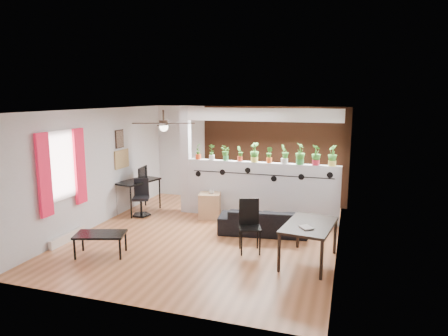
% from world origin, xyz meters
% --- Properties ---
extents(room_shell, '(6.30, 7.10, 2.90)m').
position_xyz_m(room_shell, '(0.00, 0.00, 1.30)').
color(room_shell, '#995932').
rests_on(room_shell, ground).
extents(partition_wall, '(3.60, 0.18, 1.35)m').
position_xyz_m(partition_wall, '(0.80, 1.50, 0.68)').
color(partition_wall, '#BCBCC1').
rests_on(partition_wall, ground).
extents(ceiling_header, '(3.60, 0.18, 0.30)m').
position_xyz_m(ceiling_header, '(0.80, 1.50, 2.45)').
color(ceiling_header, white).
rests_on(ceiling_header, room_shell).
extents(pier_column, '(0.22, 0.20, 2.60)m').
position_xyz_m(pier_column, '(-1.11, 1.50, 1.30)').
color(pier_column, '#BCBCC1').
rests_on(pier_column, ground).
extents(brick_panel, '(3.90, 0.05, 2.60)m').
position_xyz_m(brick_panel, '(0.80, 2.97, 1.30)').
color(brick_panel, '#A65630').
rests_on(brick_panel, ground).
extents(vine_decal, '(3.31, 0.01, 0.30)m').
position_xyz_m(vine_decal, '(0.80, 1.40, 1.08)').
color(vine_decal, black).
rests_on(vine_decal, partition_wall).
extents(window_assembly, '(0.09, 1.30, 1.55)m').
position_xyz_m(window_assembly, '(-2.56, -1.20, 1.51)').
color(window_assembly, white).
rests_on(window_assembly, room_shell).
extents(baseboard_heater, '(0.08, 1.00, 0.18)m').
position_xyz_m(baseboard_heater, '(-2.54, -1.20, 0.09)').
color(baseboard_heater, silver).
rests_on(baseboard_heater, ground).
extents(corkboard, '(0.03, 0.60, 0.45)m').
position_xyz_m(corkboard, '(-2.58, 0.95, 1.35)').
color(corkboard, '#9F7F4C').
rests_on(corkboard, room_shell).
extents(framed_art, '(0.03, 0.34, 0.44)m').
position_xyz_m(framed_art, '(-2.58, 0.90, 1.85)').
color(framed_art, '#8C7259').
rests_on(framed_art, room_shell).
extents(ceiling_fan, '(1.19, 1.19, 0.43)m').
position_xyz_m(ceiling_fan, '(-0.80, -0.30, 2.31)').
color(ceiling_fan, black).
rests_on(ceiling_fan, room_shell).
extents(potted_plant_0, '(0.17, 0.21, 0.40)m').
position_xyz_m(potted_plant_0, '(-0.78, 1.50, 1.56)').
color(potted_plant_0, '#EC491B').
rests_on(potted_plant_0, partition_wall).
extents(potted_plant_1, '(0.21, 0.17, 0.39)m').
position_xyz_m(potted_plant_1, '(-0.43, 1.50, 1.56)').
color(potted_plant_1, silver).
rests_on(potted_plant_1, partition_wall).
extents(potted_plant_2, '(0.24, 0.23, 0.38)m').
position_xyz_m(potted_plant_2, '(-0.08, 1.50, 1.55)').
color(potted_plant_2, '#308640').
rests_on(potted_plant_2, partition_wall).
extents(potted_plant_3, '(0.22, 0.21, 0.36)m').
position_xyz_m(potted_plant_3, '(0.27, 1.50, 1.54)').
color(potted_plant_3, red).
rests_on(potted_plant_3, partition_wall).
extents(potted_plant_4, '(0.29, 0.27, 0.46)m').
position_xyz_m(potted_plant_4, '(0.62, 1.50, 1.59)').
color(potted_plant_4, '#D6CD4B').
rests_on(potted_plant_4, partition_wall).
extents(potted_plant_5, '(0.23, 0.22, 0.38)m').
position_xyz_m(potted_plant_5, '(0.98, 1.50, 1.55)').
color(potted_plant_5, '#EA591B').
rests_on(potted_plant_5, partition_wall).
extents(potted_plant_6, '(0.29, 0.29, 0.44)m').
position_xyz_m(potted_plant_6, '(1.33, 1.50, 1.58)').
color(potted_plant_6, silver).
rests_on(potted_plant_6, partition_wall).
extents(potted_plant_7, '(0.24, 0.28, 0.48)m').
position_xyz_m(potted_plant_7, '(1.68, 1.50, 1.60)').
color(potted_plant_7, '#318738').
rests_on(potted_plant_7, partition_wall).
extents(potted_plant_8, '(0.30, 0.30, 0.46)m').
position_xyz_m(potted_plant_8, '(2.03, 1.50, 1.59)').
color(potted_plant_8, red).
rests_on(potted_plant_8, partition_wall).
extents(potted_plant_9, '(0.29, 0.31, 0.46)m').
position_xyz_m(potted_plant_9, '(2.38, 1.50, 1.59)').
color(potted_plant_9, '#EED554').
rests_on(potted_plant_9, partition_wall).
extents(sofa, '(1.84, 0.93, 0.51)m').
position_xyz_m(sofa, '(1.07, 0.49, 0.26)').
color(sofa, black).
rests_on(sofa, ground).
extents(cube_shelf, '(0.58, 0.53, 0.60)m').
position_xyz_m(cube_shelf, '(-0.37, 1.16, 0.30)').
color(cube_shelf, tan).
rests_on(cube_shelf, ground).
extents(cup, '(0.14, 0.14, 0.09)m').
position_xyz_m(cup, '(-0.32, 1.16, 0.65)').
color(cup, gray).
rests_on(cup, cube_shelf).
extents(computer_desk, '(0.83, 1.22, 0.80)m').
position_xyz_m(computer_desk, '(-2.25, 1.12, 0.73)').
color(computer_desk, black).
rests_on(computer_desk, ground).
extents(monitor, '(0.31, 0.09, 0.18)m').
position_xyz_m(monitor, '(-2.25, 1.27, 0.89)').
color(monitor, black).
rests_on(monitor, computer_desk).
extents(office_chair, '(0.48, 0.49, 0.89)m').
position_xyz_m(office_chair, '(-2.01, 0.84, 0.39)').
color(office_chair, black).
rests_on(office_chair, ground).
extents(dining_table, '(0.94, 1.37, 0.70)m').
position_xyz_m(dining_table, '(2.14, -0.74, 0.62)').
color(dining_table, black).
rests_on(dining_table, ground).
extents(book, '(0.29, 0.30, 0.02)m').
position_xyz_m(book, '(2.04, -1.04, 0.71)').
color(book, gray).
rests_on(book, dining_table).
extents(folding_chair, '(0.51, 0.51, 0.98)m').
position_xyz_m(folding_chair, '(1.02, -0.52, 0.58)').
color(folding_chair, black).
rests_on(folding_chair, ground).
extents(coffee_table, '(1.00, 0.74, 0.41)m').
position_xyz_m(coffee_table, '(-1.50, -1.58, 0.37)').
color(coffee_table, black).
rests_on(coffee_table, ground).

